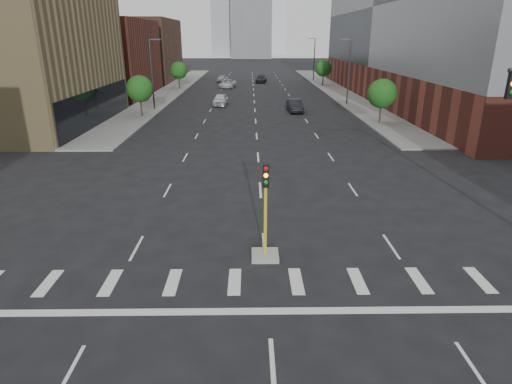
{
  "coord_description": "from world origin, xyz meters",
  "views": [
    {
      "loc": [
        -0.64,
        -8.0,
        9.31
      ],
      "look_at": [
        -0.38,
        10.73,
        2.5
      ],
      "focal_mm": 30.0,
      "sensor_mm": 36.0,
      "label": 1
    }
  ],
  "objects_px": {
    "median_traffic_signal": "(265,238)",
    "car_far_left": "(228,84)",
    "car_distant": "(222,79)",
    "car_near_left": "(220,100)",
    "car_mid_right": "(295,106)",
    "car_deep_right": "(261,79)"
  },
  "relations": [
    {
      "from": "car_deep_right",
      "to": "car_mid_right",
      "type": "bearing_deg",
      "value": -77.24
    },
    {
      "from": "car_mid_right",
      "to": "car_near_left",
      "type": "bearing_deg",
      "value": 146.82
    },
    {
      "from": "median_traffic_signal",
      "to": "car_distant",
      "type": "height_order",
      "value": "median_traffic_signal"
    },
    {
      "from": "median_traffic_signal",
      "to": "car_distant",
      "type": "relative_size",
      "value": 1.0
    },
    {
      "from": "car_near_left",
      "to": "car_far_left",
      "type": "bearing_deg",
      "value": 94.17
    },
    {
      "from": "car_mid_right",
      "to": "car_far_left",
      "type": "height_order",
      "value": "car_mid_right"
    },
    {
      "from": "car_near_left",
      "to": "car_mid_right",
      "type": "bearing_deg",
      "value": -25.62
    },
    {
      "from": "car_mid_right",
      "to": "car_far_left",
      "type": "xyz_separation_m",
      "value": [
        -10.17,
        28.54,
        -0.02
      ]
    },
    {
      "from": "median_traffic_signal",
      "to": "car_mid_right",
      "type": "height_order",
      "value": "median_traffic_signal"
    },
    {
      "from": "car_far_left",
      "to": "car_mid_right",
      "type": "bearing_deg",
      "value": -61.81
    },
    {
      "from": "car_far_left",
      "to": "car_distant",
      "type": "bearing_deg",
      "value": 107.78
    },
    {
      "from": "car_distant",
      "to": "car_near_left",
      "type": "bearing_deg",
      "value": -79.6
    },
    {
      "from": "median_traffic_signal",
      "to": "car_far_left",
      "type": "bearing_deg",
      "value": 94.15
    },
    {
      "from": "median_traffic_signal",
      "to": "car_deep_right",
      "type": "height_order",
      "value": "median_traffic_signal"
    },
    {
      "from": "car_deep_right",
      "to": "car_distant",
      "type": "distance_m",
      "value": 8.64
    },
    {
      "from": "car_mid_right",
      "to": "median_traffic_signal",
      "type": "bearing_deg",
      "value": -101.02
    },
    {
      "from": "car_mid_right",
      "to": "car_distant",
      "type": "relative_size",
      "value": 1.1
    },
    {
      "from": "car_far_left",
      "to": "car_deep_right",
      "type": "bearing_deg",
      "value": 63.84
    },
    {
      "from": "median_traffic_signal",
      "to": "car_near_left",
      "type": "relative_size",
      "value": 0.92
    },
    {
      "from": "car_far_left",
      "to": "car_deep_right",
      "type": "height_order",
      "value": "car_far_left"
    },
    {
      "from": "car_far_left",
      "to": "car_near_left",
      "type": "bearing_deg",
      "value": -81.36
    },
    {
      "from": "median_traffic_signal",
      "to": "car_distant",
      "type": "distance_m",
      "value": 79.43
    }
  ]
}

